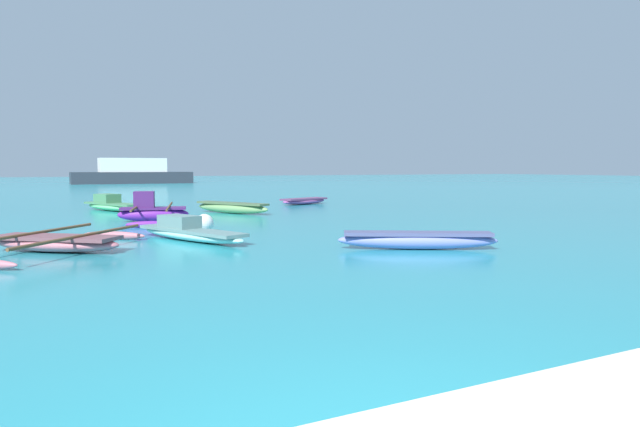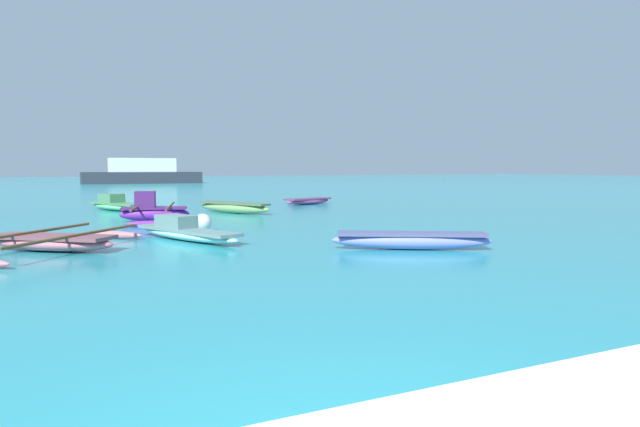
{
  "view_description": "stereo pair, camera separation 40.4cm",
  "coord_description": "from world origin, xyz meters",
  "px_view_note": "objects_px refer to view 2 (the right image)",
  "views": [
    {
      "loc": [
        -1.95,
        -2.24,
        1.79
      ],
      "look_at": [
        6.81,
        14.77,
        0.25
      ],
      "focal_mm": 32.0,
      "sensor_mm": 36.0,
      "label": 1
    },
    {
      "loc": [
        -1.59,
        -2.42,
        1.79
      ],
      "look_at": [
        6.81,
        14.77,
        0.25
      ],
      "focal_mm": 32.0,
      "sensor_mm": 36.0,
      "label": 2
    }
  ],
  "objects_px": {
    "moored_boat_0": "(185,231)",
    "moored_boat_1": "(308,201)",
    "moored_boat_2": "(153,211)",
    "distant_ferry": "(143,173)",
    "moored_boat_3": "(234,207)",
    "moored_boat_5": "(411,240)",
    "moored_boat_4": "(116,205)",
    "moored_boat_6": "(52,242)",
    "mooring_buoy_1": "(203,223)"
  },
  "relations": [
    {
      "from": "moored_boat_1",
      "to": "moored_boat_2",
      "type": "relative_size",
      "value": 0.66
    },
    {
      "from": "moored_boat_0",
      "to": "distant_ferry",
      "type": "height_order",
      "value": "distant_ferry"
    },
    {
      "from": "moored_boat_0",
      "to": "moored_boat_2",
      "type": "bearing_deg",
      "value": 157.85
    },
    {
      "from": "moored_boat_1",
      "to": "moored_boat_6",
      "type": "height_order",
      "value": "moored_boat_6"
    },
    {
      "from": "moored_boat_4",
      "to": "distant_ferry",
      "type": "height_order",
      "value": "distant_ferry"
    },
    {
      "from": "moored_boat_1",
      "to": "moored_boat_5",
      "type": "distance_m",
      "value": 15.75
    },
    {
      "from": "moored_boat_1",
      "to": "moored_boat_5",
      "type": "height_order",
      "value": "moored_boat_5"
    },
    {
      "from": "moored_boat_0",
      "to": "mooring_buoy_1",
      "type": "xyz_separation_m",
      "value": [
        0.86,
        1.63,
        0.04
      ]
    },
    {
      "from": "moored_boat_2",
      "to": "moored_boat_5",
      "type": "relative_size",
      "value": 1.32
    },
    {
      "from": "moored_boat_0",
      "to": "moored_boat_1",
      "type": "distance_m",
      "value": 14.11
    },
    {
      "from": "moored_boat_1",
      "to": "moored_boat_5",
      "type": "relative_size",
      "value": 0.87
    },
    {
      "from": "distant_ferry",
      "to": "moored_boat_5",
      "type": "bearing_deg",
      "value": -93.14
    },
    {
      "from": "distant_ferry",
      "to": "moored_boat_1",
      "type": "bearing_deg",
      "value": -88.14
    },
    {
      "from": "moored_boat_6",
      "to": "moored_boat_2",
      "type": "bearing_deg",
      "value": 101.91
    },
    {
      "from": "moored_boat_2",
      "to": "distant_ferry",
      "type": "relative_size",
      "value": 0.34
    },
    {
      "from": "moored_boat_3",
      "to": "moored_boat_0",
      "type": "bearing_deg",
      "value": -52.32
    },
    {
      "from": "moored_boat_1",
      "to": "moored_boat_3",
      "type": "height_order",
      "value": "moored_boat_3"
    },
    {
      "from": "moored_boat_2",
      "to": "distant_ferry",
      "type": "distance_m",
      "value": 48.24
    },
    {
      "from": "moored_boat_4",
      "to": "mooring_buoy_1",
      "type": "height_order",
      "value": "moored_boat_4"
    },
    {
      "from": "moored_boat_1",
      "to": "distant_ferry",
      "type": "xyz_separation_m",
      "value": [
        -1.36,
        41.9,
        1.0
      ]
    },
    {
      "from": "moored_boat_1",
      "to": "mooring_buoy_1",
      "type": "height_order",
      "value": "mooring_buoy_1"
    },
    {
      "from": "moored_boat_0",
      "to": "moored_boat_2",
      "type": "height_order",
      "value": "moored_boat_2"
    },
    {
      "from": "moored_boat_0",
      "to": "moored_boat_3",
      "type": "height_order",
      "value": "moored_boat_0"
    },
    {
      "from": "mooring_buoy_1",
      "to": "moored_boat_3",
      "type": "bearing_deg",
      "value": 64.77
    },
    {
      "from": "moored_boat_0",
      "to": "moored_boat_4",
      "type": "height_order",
      "value": "moored_boat_4"
    },
    {
      "from": "moored_boat_0",
      "to": "moored_boat_5",
      "type": "distance_m",
      "value": 5.62
    },
    {
      "from": "moored_boat_2",
      "to": "moored_boat_0",
      "type": "bearing_deg",
      "value": -76.61
    },
    {
      "from": "moored_boat_3",
      "to": "moored_boat_5",
      "type": "xyz_separation_m",
      "value": [
        0.46,
        -11.36,
        -0.03
      ]
    },
    {
      "from": "moored_boat_0",
      "to": "moored_boat_6",
      "type": "xyz_separation_m",
      "value": [
        -3.01,
        -0.65,
        -0.02
      ]
    },
    {
      "from": "moored_boat_1",
      "to": "distant_ferry",
      "type": "height_order",
      "value": "distant_ferry"
    },
    {
      "from": "moored_boat_5",
      "to": "moored_boat_1",
      "type": "bearing_deg",
      "value": 103.43
    },
    {
      "from": "moored_boat_6",
      "to": "mooring_buoy_1",
      "type": "bearing_deg",
      "value": 69.97
    },
    {
      "from": "moored_boat_4",
      "to": "distant_ferry",
      "type": "xyz_separation_m",
      "value": [
        7.58,
        42.03,
        0.93
      ]
    },
    {
      "from": "moored_boat_3",
      "to": "mooring_buoy_1",
      "type": "bearing_deg",
      "value": -51.77
    },
    {
      "from": "moored_boat_1",
      "to": "moored_boat_4",
      "type": "distance_m",
      "value": 8.94
    },
    {
      "from": "moored_boat_0",
      "to": "moored_boat_4",
      "type": "bearing_deg",
      "value": 161.37
    },
    {
      "from": "distant_ferry",
      "to": "moored_boat_6",
      "type": "bearing_deg",
      "value": -100.74
    },
    {
      "from": "moored_boat_3",
      "to": "mooring_buoy_1",
      "type": "distance_m",
      "value": 6.47
    },
    {
      "from": "distant_ferry",
      "to": "moored_boat_3",
      "type": "bearing_deg",
      "value": -94.48
    },
    {
      "from": "moored_boat_4",
      "to": "moored_boat_1",
      "type": "bearing_deg",
      "value": 68.44
    },
    {
      "from": "moored_boat_4",
      "to": "moored_boat_0",
      "type": "bearing_deg",
      "value": -20.37
    },
    {
      "from": "moored_boat_5",
      "to": "moored_boat_0",
      "type": "bearing_deg",
      "value": 166.32
    },
    {
      "from": "moored_boat_4",
      "to": "moored_boat_6",
      "type": "height_order",
      "value": "moored_boat_4"
    },
    {
      "from": "moored_boat_1",
      "to": "moored_boat_5",
      "type": "bearing_deg",
      "value": -126.04
    },
    {
      "from": "moored_boat_3",
      "to": "moored_boat_5",
      "type": "relative_size",
      "value": 1.09
    },
    {
      "from": "moored_boat_1",
      "to": "moored_boat_6",
      "type": "relative_size",
      "value": 0.63
    },
    {
      "from": "mooring_buoy_1",
      "to": "moored_boat_6",
      "type": "bearing_deg",
      "value": -149.48
    },
    {
      "from": "moored_boat_1",
      "to": "mooring_buoy_1",
      "type": "distance_m",
      "value": 12.3
    },
    {
      "from": "moored_boat_3",
      "to": "moored_boat_1",
      "type": "bearing_deg",
      "value": 100.59
    },
    {
      "from": "distant_ferry",
      "to": "mooring_buoy_1",
      "type": "bearing_deg",
      "value": -97.02
    }
  ]
}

